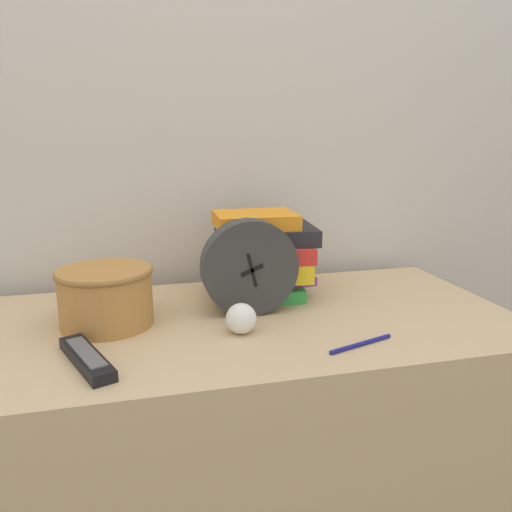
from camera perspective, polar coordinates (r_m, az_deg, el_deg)
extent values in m
cube|color=beige|center=(1.34, -6.81, 16.99)|extent=(6.00, 0.04, 2.40)
cube|color=tan|center=(1.24, -3.26, -23.57)|extent=(1.24, 0.57, 0.74)
cylinder|color=#333333|center=(1.06, -0.77, -1.29)|extent=(0.21, 0.05, 0.21)
cylinder|color=white|center=(1.05, -0.58, -1.50)|extent=(0.18, 0.01, 0.18)
cube|color=black|center=(1.04, -0.46, -1.63)|extent=(0.05, 0.01, 0.03)
cube|color=black|center=(1.04, -0.46, -1.63)|extent=(0.02, 0.01, 0.07)
cylinder|color=black|center=(1.04, -0.46, -1.63)|extent=(0.01, 0.01, 0.01)
cube|color=green|center=(1.19, 0.93, -4.04)|extent=(0.18, 0.14, 0.03)
cube|color=#7A3899|center=(1.20, 0.66, -2.51)|extent=(0.24, 0.18, 0.02)
cube|color=yellow|center=(1.18, 0.11, -1.28)|extent=(0.26, 0.20, 0.04)
cube|color=red|center=(1.16, 0.97, 0.58)|extent=(0.24, 0.19, 0.04)
cube|color=#232328|center=(1.18, 1.04, 2.57)|extent=(0.24, 0.20, 0.04)
cube|color=orange|center=(1.16, -0.10, 4.14)|extent=(0.19, 0.15, 0.03)
cylinder|color=#B27A3D|center=(1.05, -16.78, -4.53)|extent=(0.18, 0.18, 0.12)
torus|color=olive|center=(1.04, -16.98, -1.74)|extent=(0.19, 0.19, 0.01)
cube|color=black|center=(0.91, -18.80, -11.03)|extent=(0.11, 0.19, 0.02)
cube|color=#59595E|center=(0.90, -18.86, -10.37)|extent=(0.08, 0.14, 0.00)
sphere|color=white|center=(0.98, -1.71, -7.15)|extent=(0.06, 0.06, 0.06)
cylinder|color=navy|center=(0.95, 11.91, -9.80)|extent=(0.14, 0.05, 0.01)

